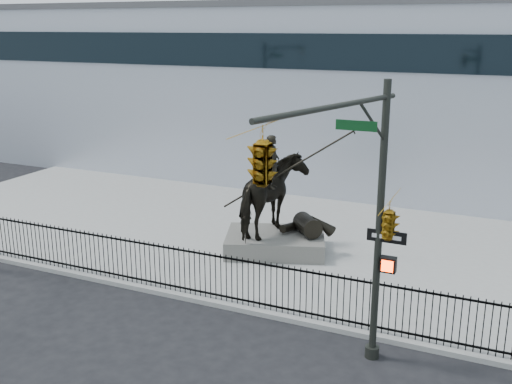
% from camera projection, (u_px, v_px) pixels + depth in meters
% --- Properties ---
extents(ground, '(120.00, 120.00, 0.00)m').
position_uv_depth(ground, '(138.00, 309.00, 17.84)').
color(ground, black).
rests_on(ground, ground).
extents(plaza, '(30.00, 12.00, 0.15)m').
position_uv_depth(plaza, '(240.00, 234.00, 23.97)').
color(plaza, gray).
rests_on(plaza, ground).
extents(building, '(44.00, 14.00, 9.00)m').
position_uv_depth(building, '(338.00, 91.00, 34.19)').
color(building, '#B2B8C2').
rests_on(building, ground).
extents(picket_fence, '(22.10, 0.10, 1.50)m').
position_uv_depth(picket_fence, '(160.00, 266.00, 18.70)').
color(picket_fence, black).
rests_on(picket_fence, plaza).
extents(statue_plinth, '(4.15, 3.48, 0.66)m').
position_uv_depth(statue_plinth, '(275.00, 243.00, 21.89)').
color(statue_plinth, '#5B5953').
rests_on(statue_plinth, plaza).
extents(equestrian_statue, '(4.29, 3.44, 3.84)m').
position_uv_depth(equestrian_statue, '(278.00, 198.00, 21.42)').
color(equestrian_statue, black).
rests_on(equestrian_statue, statue_plinth).
extents(traffic_signal_right, '(2.17, 6.86, 7.00)m').
position_uv_depth(traffic_signal_right, '(332.00, 193.00, 12.22)').
color(traffic_signal_right, '#242722').
rests_on(traffic_signal_right, ground).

